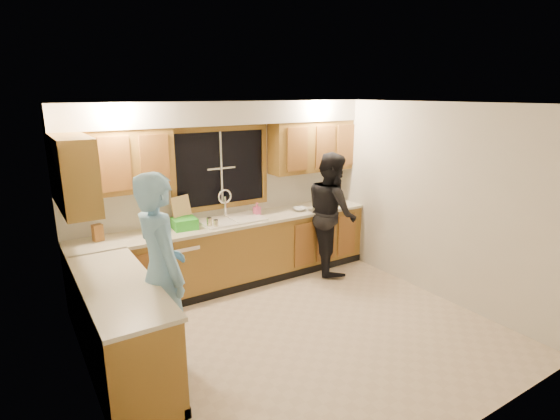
# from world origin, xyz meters

# --- Properties ---
(floor) EXTENTS (4.20, 4.20, 0.00)m
(floor) POSITION_xyz_m (0.00, 0.00, 0.00)
(floor) COLOR beige
(floor) RESTS_ON ground
(ceiling) EXTENTS (4.20, 4.20, 0.00)m
(ceiling) POSITION_xyz_m (0.00, 0.00, 2.50)
(ceiling) COLOR white
(wall_back) EXTENTS (4.20, 0.00, 4.20)m
(wall_back) POSITION_xyz_m (0.00, 1.90, 1.25)
(wall_back) COLOR silver
(wall_back) RESTS_ON ground
(wall_left) EXTENTS (0.00, 3.80, 3.80)m
(wall_left) POSITION_xyz_m (-2.10, 0.00, 1.25)
(wall_left) COLOR silver
(wall_left) RESTS_ON ground
(wall_right) EXTENTS (0.00, 3.80, 3.80)m
(wall_right) POSITION_xyz_m (2.10, 0.00, 1.25)
(wall_right) COLOR silver
(wall_right) RESTS_ON ground
(base_cabinets_back) EXTENTS (4.20, 0.60, 0.88)m
(base_cabinets_back) POSITION_xyz_m (0.00, 1.60, 0.44)
(base_cabinets_back) COLOR olive
(base_cabinets_back) RESTS_ON ground
(base_cabinets_left) EXTENTS (0.60, 1.90, 0.88)m
(base_cabinets_left) POSITION_xyz_m (-1.80, 0.35, 0.44)
(base_cabinets_left) COLOR olive
(base_cabinets_left) RESTS_ON ground
(countertop_back) EXTENTS (4.20, 0.63, 0.04)m
(countertop_back) POSITION_xyz_m (0.00, 1.58, 0.90)
(countertop_back) COLOR beige
(countertop_back) RESTS_ON base_cabinets_back
(countertop_left) EXTENTS (0.63, 1.90, 0.04)m
(countertop_left) POSITION_xyz_m (-1.79, 0.35, 0.90)
(countertop_left) COLOR beige
(countertop_left) RESTS_ON base_cabinets_left
(upper_cabinets_left) EXTENTS (1.35, 0.33, 0.75)m
(upper_cabinets_left) POSITION_xyz_m (-1.43, 1.73, 1.83)
(upper_cabinets_left) COLOR olive
(upper_cabinets_left) RESTS_ON wall_back
(upper_cabinets_right) EXTENTS (1.35, 0.33, 0.75)m
(upper_cabinets_right) POSITION_xyz_m (1.43, 1.73, 1.83)
(upper_cabinets_right) COLOR olive
(upper_cabinets_right) RESTS_ON wall_back
(upper_cabinets_return) EXTENTS (0.33, 0.90, 0.75)m
(upper_cabinets_return) POSITION_xyz_m (-1.94, 1.12, 1.83)
(upper_cabinets_return) COLOR olive
(upper_cabinets_return) RESTS_ON wall_left
(soffit) EXTENTS (4.20, 0.35, 0.30)m
(soffit) POSITION_xyz_m (0.00, 1.72, 2.35)
(soffit) COLOR silver
(soffit) RESTS_ON wall_back
(window_frame) EXTENTS (1.44, 0.03, 1.14)m
(window_frame) POSITION_xyz_m (0.00, 1.89, 1.60)
(window_frame) COLOR black
(window_frame) RESTS_ON wall_back
(sink) EXTENTS (0.86, 0.52, 0.57)m
(sink) POSITION_xyz_m (0.00, 1.60, 0.86)
(sink) COLOR white
(sink) RESTS_ON countertop_back
(dishwasher) EXTENTS (0.60, 0.56, 0.82)m
(dishwasher) POSITION_xyz_m (-0.85, 1.59, 0.41)
(dishwasher) COLOR silver
(dishwasher) RESTS_ON floor
(stove) EXTENTS (0.58, 0.75, 0.90)m
(stove) POSITION_xyz_m (-1.80, -0.22, 0.45)
(stove) COLOR silver
(stove) RESTS_ON floor
(man) EXTENTS (0.51, 0.73, 1.93)m
(man) POSITION_xyz_m (-1.40, 0.24, 0.97)
(man) COLOR #79B6E5
(man) RESTS_ON floor
(woman) EXTENTS (0.93, 1.04, 1.79)m
(woman) POSITION_xyz_m (1.46, 1.26, 0.89)
(woman) COLOR black
(woman) RESTS_ON floor
(knife_block) EXTENTS (0.13, 0.11, 0.20)m
(knife_block) POSITION_xyz_m (-1.70, 1.69, 1.02)
(knife_block) COLOR #925D28
(knife_block) RESTS_ON countertop_back
(cutting_board) EXTENTS (0.31, 0.20, 0.39)m
(cutting_board) POSITION_xyz_m (-0.64, 1.75, 1.12)
(cutting_board) COLOR tan
(cutting_board) RESTS_ON countertop_back
(dish_crate) EXTENTS (0.32, 0.30, 0.14)m
(dish_crate) POSITION_xyz_m (-0.67, 1.60, 0.99)
(dish_crate) COLOR green
(dish_crate) RESTS_ON countertop_back
(soap_bottle) EXTENTS (0.09, 0.09, 0.19)m
(soap_bottle) POSITION_xyz_m (0.42, 1.64, 1.01)
(soap_bottle) COLOR #DA5386
(soap_bottle) RESTS_ON countertop_back
(bowl) EXTENTS (0.24, 0.24, 0.05)m
(bowl) POSITION_xyz_m (1.08, 1.53, 0.94)
(bowl) COLOR silver
(bowl) RESTS_ON countertop_back
(can_left) EXTENTS (0.09, 0.09, 0.13)m
(can_left) POSITION_xyz_m (-0.38, 1.47, 0.98)
(can_left) COLOR beige
(can_left) RESTS_ON countertop_back
(can_right) EXTENTS (0.08, 0.08, 0.11)m
(can_right) POSITION_xyz_m (-0.32, 1.40, 0.98)
(can_right) COLOR beige
(can_right) RESTS_ON countertop_back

